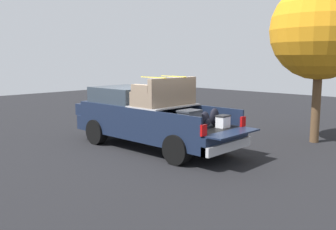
% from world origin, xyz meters
% --- Properties ---
extents(ground_plane, '(40.00, 40.00, 0.00)m').
position_xyz_m(ground_plane, '(0.00, 0.00, 0.00)').
color(ground_plane, black).
extents(pickup_truck, '(6.05, 2.06, 2.23)m').
position_xyz_m(pickup_truck, '(0.35, 0.00, 0.96)').
color(pickup_truck, '#162138').
rests_on(pickup_truck, ground_plane).
extents(tree_background, '(3.18, 3.18, 5.24)m').
position_xyz_m(tree_background, '(-3.28, -4.25, 3.64)').
color(tree_background, brown).
rests_on(tree_background, ground_plane).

